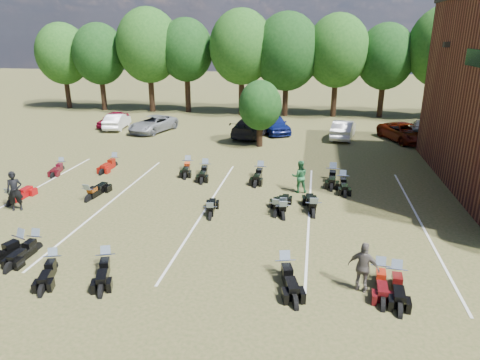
% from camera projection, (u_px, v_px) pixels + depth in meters
% --- Properties ---
extents(ground, '(160.00, 160.00, 0.00)m').
position_uv_depth(ground, '(259.00, 240.00, 17.72)').
color(ground, brown).
rests_on(ground, ground).
extents(car_0, '(1.86, 4.00, 1.33)m').
position_uv_depth(car_0, '(113.00, 119.00, 39.12)').
color(car_0, maroon).
rests_on(car_0, ground).
extents(car_1, '(1.99, 4.25, 1.35)m').
position_uv_depth(car_1, '(117.00, 121.00, 38.22)').
color(car_1, silver).
rests_on(car_1, ground).
extents(car_2, '(3.60, 5.41, 1.38)m').
position_uv_depth(car_2, '(153.00, 124.00, 36.99)').
color(car_2, gray).
rests_on(car_2, ground).
extents(car_3, '(3.23, 5.84, 1.60)m').
position_uv_depth(car_3, '(252.00, 127.00, 35.31)').
color(car_3, black).
rests_on(car_3, ground).
extents(car_4, '(3.66, 5.04, 1.59)m').
position_uv_depth(car_4, '(274.00, 124.00, 36.60)').
color(car_4, navy).
rests_on(car_4, ground).
extents(car_5, '(2.33, 4.73, 1.49)m').
position_uv_depth(car_5, '(343.00, 129.00, 34.64)').
color(car_5, silver).
rests_on(car_5, ground).
extents(car_6, '(4.09, 5.57, 1.41)m').
position_uv_depth(car_6, '(404.00, 132.00, 33.74)').
color(car_6, '#511004').
rests_on(car_6, ground).
extents(car_7, '(2.99, 5.38, 1.47)m').
position_uv_depth(car_7, '(423.00, 129.00, 34.80)').
color(car_7, '#3D3E43').
rests_on(car_7, ground).
extents(person_black, '(0.85, 0.74, 1.95)m').
position_uv_depth(person_black, '(15.00, 191.00, 20.44)').
color(person_black, black).
rests_on(person_black, ground).
extents(person_green, '(0.96, 0.81, 1.77)m').
position_uv_depth(person_green, '(300.00, 176.00, 22.82)').
color(person_green, '#266638').
rests_on(person_green, ground).
extents(person_grey, '(1.11, 0.76, 1.76)m').
position_uv_depth(person_grey, '(364.00, 267.00, 13.98)').
color(person_grey, '#58514C').
rests_on(person_grey, ground).
extents(motorcycle_0, '(1.46, 2.52, 1.34)m').
position_uv_depth(motorcycle_0, '(22.00, 252.00, 16.74)').
color(motorcycle_0, black).
rests_on(motorcycle_0, ground).
extents(motorcycle_1, '(1.26, 2.18, 1.16)m').
position_uv_depth(motorcycle_1, '(55.00, 270.00, 15.50)').
color(motorcycle_1, black).
rests_on(motorcycle_1, ground).
extents(motorcycle_2, '(0.71, 2.19, 1.22)m').
position_uv_depth(motorcycle_2, '(37.00, 250.00, 16.93)').
color(motorcycle_2, black).
rests_on(motorcycle_2, ground).
extents(motorcycle_3, '(1.40, 2.32, 1.23)m').
position_uv_depth(motorcycle_3, '(107.00, 269.00, 15.55)').
color(motorcycle_3, black).
rests_on(motorcycle_3, ground).
extents(motorcycle_4, '(1.34, 2.47, 1.31)m').
position_uv_depth(motorcycle_4, '(285.00, 276.00, 15.09)').
color(motorcycle_4, black).
rests_on(motorcycle_4, ground).
extents(motorcycle_5, '(0.89, 2.30, 1.25)m').
position_uv_depth(motorcycle_5, '(395.00, 285.00, 14.58)').
color(motorcycle_5, black).
rests_on(motorcycle_5, ground).
extents(motorcycle_6, '(0.82, 2.21, 1.21)m').
position_uv_depth(motorcycle_6, '(379.00, 280.00, 14.83)').
color(motorcycle_6, '#480A0D').
rests_on(motorcycle_6, ground).
extents(motorcycle_7, '(0.78, 2.24, 1.24)m').
position_uv_depth(motorcycle_7, '(12.00, 204.00, 21.43)').
color(motorcycle_7, '#990B0D').
rests_on(motorcycle_7, ground).
extents(motorcycle_8, '(0.95, 2.36, 1.28)m').
position_uv_depth(motorcycle_8, '(89.00, 201.00, 21.91)').
color(motorcycle_8, black).
rests_on(motorcycle_8, ground).
extents(motorcycle_9, '(0.97, 2.16, 1.16)m').
position_uv_depth(motorcycle_9, '(210.00, 218.00, 19.82)').
color(motorcycle_9, black).
rests_on(motorcycle_9, ground).
extents(motorcycle_10, '(1.00, 2.30, 1.24)m').
position_uv_depth(motorcycle_10, '(276.00, 216.00, 20.10)').
color(motorcycle_10, black).
rests_on(motorcycle_10, ground).
extents(motorcycle_11, '(1.31, 2.34, 1.24)m').
position_uv_depth(motorcycle_11, '(283.00, 218.00, 19.85)').
color(motorcycle_11, black).
rests_on(motorcycle_11, ground).
extents(motorcycle_12, '(0.69, 2.10, 1.16)m').
position_uv_depth(motorcycle_12, '(283.00, 213.00, 20.40)').
color(motorcycle_12, black).
rests_on(motorcycle_12, ground).
extents(motorcycle_13, '(1.09, 2.50, 1.35)m').
position_uv_depth(motorcycle_13, '(313.00, 216.00, 20.07)').
color(motorcycle_13, black).
rests_on(motorcycle_13, ground).
extents(motorcycle_14, '(1.00, 2.09, 1.12)m').
position_uv_depth(motorcycle_14, '(62.00, 170.00, 26.82)').
color(motorcycle_14, '#440910').
rests_on(motorcycle_14, ground).
extents(motorcycle_15, '(0.78, 2.28, 1.26)m').
position_uv_depth(motorcycle_15, '(115.00, 166.00, 27.54)').
color(motorcycle_15, maroon).
rests_on(motorcycle_15, ground).
extents(motorcycle_16, '(1.03, 2.42, 1.31)m').
position_uv_depth(motorcycle_16, '(205.00, 174.00, 26.04)').
color(motorcycle_16, black).
rests_on(motorcycle_16, ground).
extents(motorcycle_17, '(1.12, 2.37, 1.27)m').
position_uv_depth(motorcycle_17, '(188.00, 170.00, 26.81)').
color(motorcycle_17, black).
rests_on(motorcycle_17, ground).
extents(motorcycle_18, '(0.83, 2.42, 1.34)m').
position_uv_depth(motorcycle_18, '(260.00, 177.00, 25.53)').
color(motorcycle_18, black).
rests_on(motorcycle_18, ground).
extents(motorcycle_19, '(0.77, 2.26, 1.25)m').
position_uv_depth(motorcycle_19, '(342.00, 186.00, 24.01)').
color(motorcycle_19, black).
rests_on(motorcycle_19, ground).
extents(motorcycle_20, '(0.93, 2.55, 1.40)m').
position_uv_depth(motorcycle_20, '(332.00, 180.00, 25.06)').
color(motorcycle_20, black).
rests_on(motorcycle_20, ground).
extents(tree_line, '(56.00, 6.00, 9.79)m').
position_uv_depth(tree_line, '(288.00, 52.00, 42.84)').
color(tree_line, black).
rests_on(tree_line, ground).
extents(young_tree_midfield, '(3.20, 3.20, 4.70)m').
position_uv_depth(young_tree_midfield, '(260.00, 105.00, 31.48)').
color(young_tree_midfield, black).
rests_on(young_tree_midfield, ground).
extents(parking_lines, '(20.10, 14.00, 0.01)m').
position_uv_depth(parking_lines, '(206.00, 208.00, 21.00)').
color(parking_lines, silver).
rests_on(parking_lines, ground).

